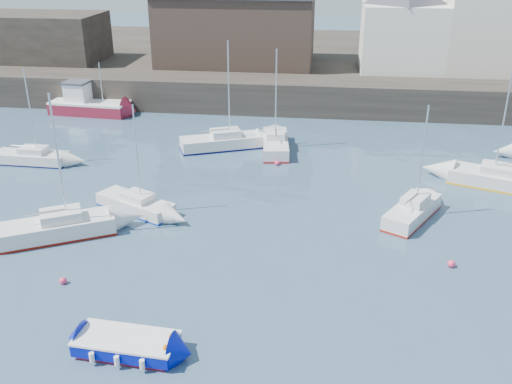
# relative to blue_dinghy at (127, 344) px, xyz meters

# --- Properties ---
(water) EXTENTS (220.00, 220.00, 0.00)m
(water) POSITION_rel_blue_dinghy_xyz_m (3.52, 1.02, -0.43)
(water) COLOR #2D4760
(water) RESTS_ON ground
(quay_wall) EXTENTS (90.00, 5.00, 3.00)m
(quay_wall) POSITION_rel_blue_dinghy_xyz_m (3.52, 36.02, 1.07)
(quay_wall) COLOR #28231E
(quay_wall) RESTS_ON ground
(land_strip) EXTENTS (90.00, 32.00, 2.80)m
(land_strip) POSITION_rel_blue_dinghy_xyz_m (3.52, 54.02, 0.97)
(land_strip) COLOR #28231E
(land_strip) RESTS_ON ground
(bldg_east_a) EXTENTS (13.36, 13.36, 11.80)m
(bldg_east_a) POSITION_rel_blue_dinghy_xyz_m (23.52, 43.02, 8.37)
(bldg_east_a) COLOR beige
(bldg_east_a) RESTS_ON land_strip
(bldg_east_d) EXTENTS (11.14, 11.14, 8.95)m
(bldg_east_d) POSITION_rel_blue_dinghy_xyz_m (14.52, 42.52, 6.93)
(bldg_east_d) COLOR white
(bldg_east_d) RESTS_ON land_strip
(warehouse) EXTENTS (16.40, 10.40, 7.60)m
(warehouse) POSITION_rel_blue_dinghy_xyz_m (-2.48, 44.02, 6.19)
(warehouse) COLOR #3D2D26
(warehouse) RESTS_ON land_strip
(bldg_west) EXTENTS (14.00, 8.00, 5.00)m
(bldg_west) POSITION_rel_blue_dinghy_xyz_m (-24.48, 43.02, 4.87)
(bldg_west) COLOR #353028
(bldg_west) RESTS_ON land_strip
(blue_dinghy) EXTENTS (4.19, 2.26, 0.78)m
(blue_dinghy) POSITION_rel_blue_dinghy_xyz_m (0.00, 0.00, 0.00)
(blue_dinghy) COLOR maroon
(blue_dinghy) RESTS_ON ground
(fishing_boat) EXTENTS (7.55, 3.34, 4.87)m
(fishing_boat) POSITION_rel_blue_dinghy_xyz_m (-15.00, 32.54, 0.51)
(fishing_boat) COLOR maroon
(fishing_boat) RESTS_ON ground
(sailboat_a) EXTENTS (6.40, 4.71, 8.07)m
(sailboat_a) POSITION_rel_blue_dinghy_xyz_m (-7.00, 8.89, 0.14)
(sailboat_a) COLOR silver
(sailboat_a) RESTS_ON ground
(sailboat_b) EXTENTS (5.40, 3.85, 6.71)m
(sailboat_b) POSITION_rel_blue_dinghy_xyz_m (-3.80, 12.71, 0.01)
(sailboat_b) COLOR silver
(sailboat_b) RESTS_ON ground
(sailboat_c) EXTENTS (3.97, 5.30, 6.78)m
(sailboat_c) POSITION_rel_blue_dinghy_xyz_m (12.73, 13.68, 0.09)
(sailboat_c) COLOR silver
(sailboat_c) RESTS_ON ground
(sailboat_d) EXTENTS (7.32, 4.50, 8.90)m
(sailboat_d) POSITION_rel_blue_dinghy_xyz_m (19.28, 19.24, 0.11)
(sailboat_d) COLOR silver
(sailboat_d) RESTS_ON ground
(sailboat_e) EXTENTS (5.49, 1.87, 7.02)m
(sailboat_e) POSITION_rel_blue_dinghy_xyz_m (-13.96, 19.49, 0.03)
(sailboat_e) COLOR silver
(sailboat_e) RESTS_ON ground
(sailboat_f) EXTENTS (2.59, 6.12, 7.73)m
(sailboat_f) POSITION_rel_blue_dinghy_xyz_m (3.57, 24.63, 0.11)
(sailboat_f) COLOR silver
(sailboat_f) RESTS_ON ground
(sailboat_h) EXTENTS (6.77, 4.44, 8.33)m
(sailboat_h) POSITION_rel_blue_dinghy_xyz_m (-0.63, 24.50, 0.11)
(sailboat_h) COLOR silver
(sailboat_h) RESTS_ON ground
(buoy_near) EXTENTS (0.36, 0.36, 0.36)m
(buoy_near) POSITION_rel_blue_dinghy_xyz_m (-4.72, 4.45, -0.43)
(buoy_near) COLOR #FF3960
(buoy_near) RESTS_ON ground
(buoy_mid) EXTENTS (0.39, 0.39, 0.39)m
(buoy_mid) POSITION_rel_blue_dinghy_xyz_m (14.03, 8.39, -0.43)
(buoy_mid) COLOR #FF3960
(buoy_mid) RESTS_ON ground
(buoy_far) EXTENTS (0.35, 0.35, 0.35)m
(buoy_far) POSITION_rel_blue_dinghy_xyz_m (4.01, 21.38, -0.43)
(buoy_far) COLOR #FF3960
(buoy_far) RESTS_ON ground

